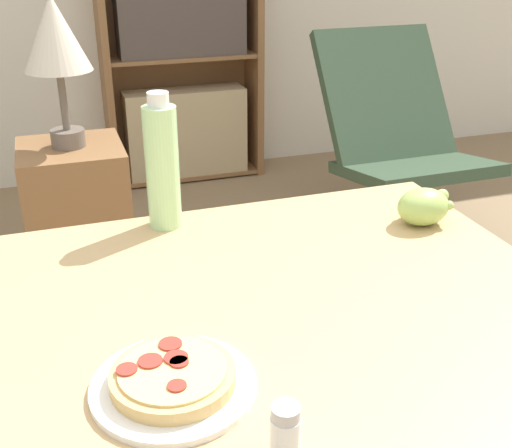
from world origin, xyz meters
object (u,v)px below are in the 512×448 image
object	(u,v)px
salt_shaker	(285,434)
table_lamp	(56,41)
drink_bottle	(162,165)
grape_bunch	(423,206)
bookshelf	(182,67)
pizza_on_plate	(173,380)
side_table	(80,233)
lounge_chair_far	(398,175)

from	to	relation	value
salt_shaker	table_lamp	bearing A→B (deg)	95.52
table_lamp	drink_bottle	bearing A→B (deg)	-80.61
grape_bunch	drink_bottle	size ratio (longest dim) A/B	0.43
bookshelf	pizza_on_plate	bearing A→B (deg)	-102.64
drink_bottle	side_table	bearing A→B (deg)	99.39
lounge_chair_far	side_table	world-z (taller)	lounge_chair_far
drink_bottle	side_table	distance (m)	1.06
grape_bunch	lounge_chair_far	distance (m)	1.57
grape_bunch	salt_shaker	xyz separation A→B (m)	(-0.51, -0.52, 0.00)
pizza_on_plate	drink_bottle	world-z (taller)	drink_bottle
bookshelf	side_table	xyz separation A→B (m)	(-0.66, -1.26, -0.30)
salt_shaker	side_table	distance (m)	1.66
pizza_on_plate	grape_bunch	distance (m)	0.70
grape_bunch	table_lamp	xyz separation A→B (m)	(-0.66, 1.07, 0.21)
pizza_on_plate	salt_shaker	size ratio (longest dim) A/B	2.84
pizza_on_plate	drink_bottle	distance (m)	0.54
drink_bottle	bookshelf	distance (m)	2.24
side_table	table_lamp	world-z (taller)	table_lamp
drink_bottle	side_table	world-z (taller)	drink_bottle
side_table	pizza_on_plate	bearing A→B (deg)	-87.71
drink_bottle	grape_bunch	bearing A→B (deg)	-17.60
drink_bottle	table_lamp	size ratio (longest dim) A/B	0.59
pizza_on_plate	side_table	bearing A→B (deg)	92.29
table_lamp	lounge_chair_far	bearing A→B (deg)	9.44
drink_bottle	lounge_chair_far	bearing A→B (deg)	42.37
pizza_on_plate	lounge_chair_far	xyz separation A→B (m)	(1.34, 1.66, -0.46)
side_table	bookshelf	bearing A→B (deg)	62.43
grape_bunch	drink_bottle	bearing A→B (deg)	162.40
table_lamp	side_table	bearing A→B (deg)	90.00
pizza_on_plate	side_table	xyz separation A→B (m)	(-0.06, 1.42, -0.43)
lounge_chair_far	grape_bunch	bearing A→B (deg)	-120.33
salt_shaker	lounge_chair_far	size ratio (longest dim) A/B	0.09
drink_bottle	lounge_chair_far	world-z (taller)	drink_bottle
salt_shaker	side_table	size ratio (longest dim) A/B	0.12
grape_bunch	side_table	xyz separation A→B (m)	(-0.66, 1.07, -0.45)
pizza_on_plate	side_table	world-z (taller)	pizza_on_plate
salt_shaker	drink_bottle	bearing A→B (deg)	90.34
lounge_chair_far	salt_shaker	bearing A→B (deg)	-125.04
grape_bunch	lounge_chair_far	xyz separation A→B (m)	(0.74, 1.30, -0.48)
side_table	table_lamp	distance (m)	0.66
side_table	table_lamp	size ratio (longest dim) A/B	1.33
drink_bottle	lounge_chair_far	distance (m)	1.78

